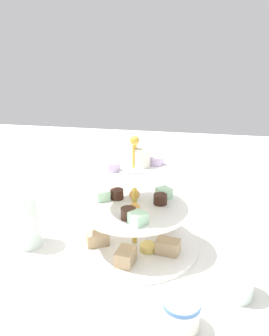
{
  "coord_description": "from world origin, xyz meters",
  "views": [
    {
      "loc": [
        0.15,
        -0.66,
        0.41
      ],
      "look_at": [
        0.0,
        0.0,
        0.18
      ],
      "focal_mm": 36.89,
      "sensor_mm": 36.0,
      "label": 1
    }
  ],
  "objects_px": {
    "butter_knife_left": "(122,195)",
    "butter_knife_right": "(42,333)",
    "water_glass_tall_right": "(25,221)",
    "teacup_with_saucer": "(181,316)",
    "water_glass_short_left": "(236,279)",
    "tiered_serving_stand": "(135,217)"
  },
  "relations": [
    {
      "from": "tiered_serving_stand",
      "to": "teacup_with_saucer",
      "type": "bearing_deg",
      "value": -61.11
    },
    {
      "from": "water_glass_tall_right",
      "to": "teacup_with_saucer",
      "type": "height_order",
      "value": "water_glass_tall_right"
    },
    {
      "from": "water_glass_short_left",
      "to": "teacup_with_saucer",
      "type": "distance_m",
      "value": 0.13
    },
    {
      "from": "tiered_serving_stand",
      "to": "butter_knife_left",
      "type": "bearing_deg",
      "value": 110.04
    },
    {
      "from": "water_glass_tall_right",
      "to": "butter_knife_right",
      "type": "distance_m",
      "value": 0.29
    },
    {
      "from": "tiered_serving_stand",
      "to": "water_glass_short_left",
      "type": "height_order",
      "value": "tiered_serving_stand"
    },
    {
      "from": "tiered_serving_stand",
      "to": "butter_knife_left",
      "type": "xyz_separation_m",
      "value": [
        -0.1,
        0.27,
        -0.07
      ]
    },
    {
      "from": "tiered_serving_stand",
      "to": "water_glass_short_left",
      "type": "distance_m",
      "value": 0.24
    },
    {
      "from": "butter_knife_left",
      "to": "butter_knife_right",
      "type": "bearing_deg",
      "value": 72.03
    },
    {
      "from": "water_glass_tall_right",
      "to": "teacup_with_saucer",
      "type": "xyz_separation_m",
      "value": [
        0.36,
        -0.18,
        -0.03
      ]
    },
    {
      "from": "teacup_with_saucer",
      "to": "butter_knife_left",
      "type": "height_order",
      "value": "teacup_with_saucer"
    },
    {
      "from": "water_glass_tall_right",
      "to": "butter_knife_left",
      "type": "height_order",
      "value": "water_glass_tall_right"
    },
    {
      "from": "tiered_serving_stand",
      "to": "butter_knife_left",
      "type": "height_order",
      "value": "tiered_serving_stand"
    },
    {
      "from": "tiered_serving_stand",
      "to": "teacup_with_saucer",
      "type": "xyz_separation_m",
      "value": [
        0.12,
        -0.22,
        -0.05
      ]
    },
    {
      "from": "water_glass_short_left",
      "to": "teacup_with_saucer",
      "type": "height_order",
      "value": "water_glass_short_left"
    },
    {
      "from": "butter_knife_right",
      "to": "butter_knife_left",
      "type": "bearing_deg",
      "value": 97.92
    },
    {
      "from": "water_glass_short_left",
      "to": "butter_knife_right",
      "type": "bearing_deg",
      "value": -151.67
    },
    {
      "from": "water_glass_tall_right",
      "to": "water_glass_short_left",
      "type": "height_order",
      "value": "water_glass_tall_right"
    },
    {
      "from": "butter_knife_left",
      "to": "butter_knife_right",
      "type": "distance_m",
      "value": 0.55
    },
    {
      "from": "tiered_serving_stand",
      "to": "water_glass_tall_right",
      "type": "distance_m",
      "value": 0.24
    },
    {
      "from": "teacup_with_saucer",
      "to": "butter_knife_left",
      "type": "distance_m",
      "value": 0.55
    },
    {
      "from": "tiered_serving_stand",
      "to": "water_glass_short_left",
      "type": "xyz_separation_m",
      "value": [
        0.21,
        -0.12,
        -0.04
      ]
    }
  ]
}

